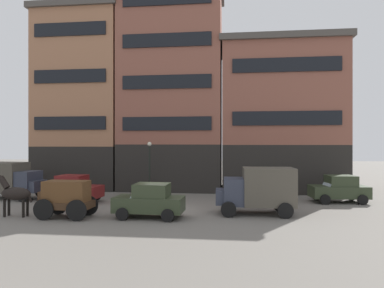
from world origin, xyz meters
The scene contains 14 objects.
ground_plane centered at (0.00, 0.00, 0.00)m, with size 120.00×120.00×0.00m, color slate.
building_far_left centered at (-9.39, 10.46, 8.02)m, with size 7.89×6.39×15.95m.
building_center_left centered at (-1.23, 10.46, 8.97)m, with size 9.13×6.39×17.86m.
building_center_right centered at (8.16, 10.46, 6.37)m, with size 10.34×6.39×12.65m.
cargo_wagon centered at (-4.98, -1.75, 1.15)m, with size 2.92×1.54×1.98m.
draft_horse centered at (-7.93, -1.75, 1.27)m, with size 2.34×0.63×2.30m.
delivery_truck_near centered at (5.36, 0.25, 1.42)m, with size 4.37×2.17×2.62m.
delivery_truck_far centered at (-11.81, 3.59, 1.42)m, with size 4.49×2.48×2.62m.
sedan_dark centered at (-0.50, -1.25, 0.91)m, with size 3.76×1.98×1.83m.
sedan_light centered at (-6.78, 2.84, 0.91)m, with size 3.82×2.10×1.83m.
sedan_parked_curb centered at (11.15, 4.60, 0.91)m, with size 3.80×2.07×1.83m.
pedestrian_officer centered at (7.39, 5.91, 0.98)m, with size 0.51×0.51×1.79m.
streetlamp_curbside centered at (-2.29, 6.12, 2.67)m, with size 0.32×0.32×4.12m.
fire_hydrant_curbside centered at (5.16, 5.70, 0.43)m, with size 0.24×0.24×0.83m.
Camera 1 is at (3.66, -18.47, 3.96)m, focal length 30.68 mm.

